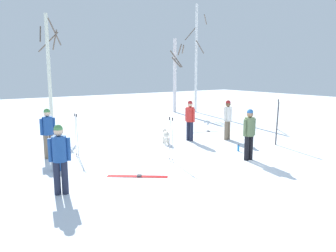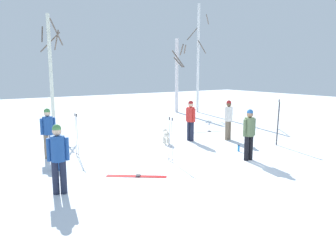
% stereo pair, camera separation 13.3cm
% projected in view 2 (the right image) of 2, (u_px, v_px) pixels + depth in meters
% --- Properties ---
extents(ground_plane, '(60.00, 60.00, 0.00)m').
position_uv_depth(ground_plane, '(208.00, 164.00, 10.55)').
color(ground_plane, white).
extents(person_0, '(0.52, 0.34, 1.72)m').
position_uv_depth(person_0, '(48.00, 130.00, 11.18)').
color(person_0, '#72604C').
rests_on(person_0, ground_plane).
extents(person_1, '(0.49, 0.34, 1.72)m').
position_uv_depth(person_1, '(58.00, 155.00, 7.90)').
color(person_1, '#1E2338').
rests_on(person_1, ground_plane).
extents(person_2, '(0.34, 0.52, 1.72)m').
position_uv_depth(person_2, '(191.00, 118.00, 13.96)').
color(person_2, '#1E2338').
rests_on(person_2, ground_plane).
extents(person_3, '(0.51, 0.34, 1.72)m').
position_uv_depth(person_3, '(228.00, 117.00, 14.15)').
color(person_3, '#72604C').
rests_on(person_3, ground_plane).
extents(person_4, '(0.52, 0.34, 1.72)m').
position_uv_depth(person_4, '(249.00, 131.00, 10.91)').
color(person_4, black).
rests_on(person_4, ground_plane).
extents(dog, '(0.46, 0.83, 0.57)m').
position_uv_depth(dog, '(166.00, 134.00, 13.47)').
color(dog, beige).
rests_on(dog, ground_plane).
extents(ski_pair_planted_0, '(0.17, 0.22, 1.85)m').
position_uv_depth(ski_pair_planted_0, '(278.00, 123.00, 13.09)').
color(ski_pair_planted_0, black).
rests_on(ski_pair_planted_0, ground_plane).
extents(ski_pair_lying_0, '(1.46, 1.19, 0.05)m').
position_uv_depth(ski_pair_lying_0, '(137.00, 176.00, 9.35)').
color(ski_pair_lying_0, red).
rests_on(ski_pair_lying_0, ground_plane).
extents(ski_pair_lying_1, '(1.76, 0.66, 0.05)m').
position_uv_depth(ski_pair_lying_1, '(208.00, 132.00, 16.15)').
color(ski_pair_lying_1, white).
rests_on(ski_pair_lying_1, ground_plane).
extents(ski_poles_0, '(0.07, 0.27, 1.47)m').
position_uv_depth(ski_poles_0, '(171.00, 138.00, 10.77)').
color(ski_poles_0, '#B2B2BC').
rests_on(ski_poles_0, ground_plane).
extents(ski_poles_1, '(0.07, 0.28, 1.51)m').
position_uv_depth(ski_poles_1, '(77.00, 134.00, 11.43)').
color(ski_poles_1, '#B2B2BC').
rests_on(ski_poles_1, ground_plane).
extents(backpack_0, '(0.34, 0.35, 0.44)m').
position_uv_depth(backpack_0, '(55.00, 145.00, 12.26)').
color(backpack_0, black).
rests_on(backpack_0, ground_plane).
extents(backpack_1, '(0.30, 0.27, 0.44)m').
position_uv_depth(backpack_1, '(58.00, 163.00, 9.95)').
color(backpack_1, '#1E4C99').
rests_on(backpack_1, ground_plane).
extents(water_bottle_0, '(0.08, 0.08, 0.25)m').
position_uv_depth(water_bottle_0, '(239.00, 148.00, 12.23)').
color(water_bottle_0, '#1E72BF').
rests_on(water_bottle_0, ground_plane).
extents(birch_tree_1, '(1.16, 1.43, 5.88)m').
position_uv_depth(birch_tree_1, '(51.00, 68.00, 17.52)').
color(birch_tree_1, silver).
rests_on(birch_tree_1, ground_plane).
extents(birch_tree_2, '(1.42, 1.08, 5.15)m').
position_uv_depth(birch_tree_2, '(177.00, 74.00, 23.31)').
color(birch_tree_2, silver).
rests_on(birch_tree_2, ground_plane).
extents(birch_tree_3, '(1.55, 1.56, 7.47)m').
position_uv_depth(birch_tree_3, '(198.00, 58.00, 23.17)').
color(birch_tree_3, white).
rests_on(birch_tree_3, ground_plane).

